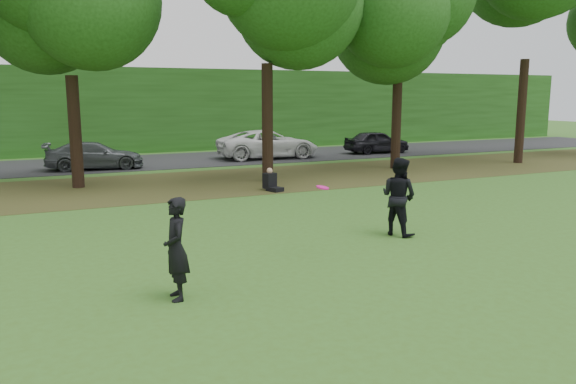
{
  "coord_description": "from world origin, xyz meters",
  "views": [
    {
      "loc": [
        -4.58,
        -8.17,
        3.42
      ],
      "look_at": [
        0.55,
        2.91,
        1.3
      ],
      "focal_mm": 35.0,
      "sensor_mm": 36.0,
      "label": 1
    }
  ],
  "objects_px": {
    "frisbee": "(323,187)",
    "player_left": "(176,249)",
    "seated_person": "(271,182)",
    "player_right": "(399,196)"
  },
  "relations": [
    {
      "from": "player_right",
      "to": "seated_person",
      "type": "xyz_separation_m",
      "value": [
        -0.31,
        7.24,
        -0.65
      ]
    },
    {
      "from": "frisbee",
      "to": "seated_person",
      "type": "relative_size",
      "value": 0.36
    },
    {
      "from": "frisbee",
      "to": "player_left",
      "type": "bearing_deg",
      "value": -161.57
    },
    {
      "from": "player_right",
      "to": "frisbee",
      "type": "distance_m",
      "value": 2.88
    },
    {
      "from": "player_left",
      "to": "seated_person",
      "type": "height_order",
      "value": "player_left"
    },
    {
      "from": "player_left",
      "to": "seated_person",
      "type": "relative_size",
      "value": 2.11
    },
    {
      "from": "player_left",
      "to": "player_right",
      "type": "relative_size",
      "value": 0.91
    },
    {
      "from": "seated_person",
      "to": "player_right",
      "type": "bearing_deg",
      "value": -105.93
    },
    {
      "from": "player_right",
      "to": "seated_person",
      "type": "relative_size",
      "value": 2.32
    },
    {
      "from": "player_right",
      "to": "frisbee",
      "type": "xyz_separation_m",
      "value": [
        -2.65,
        -0.98,
        0.55
      ]
    }
  ]
}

